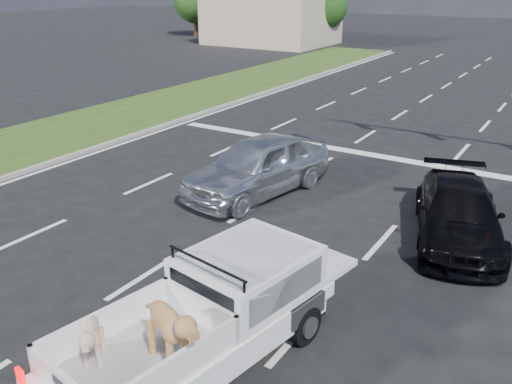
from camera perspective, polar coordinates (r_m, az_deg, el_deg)
ground at (r=10.19m, az=-4.47°, el=-11.56°), size 160.00×160.00×0.00m
road_markings at (r=15.36m, az=10.14°, el=0.10°), size 17.75×60.00×0.01m
grass_median_left at (r=21.72m, az=-19.86°, el=5.69°), size 5.00×60.00×0.10m
curb_left at (r=19.89m, az=-15.41°, el=4.88°), size 0.15×60.00×0.14m
building_left at (r=49.75m, az=1.65°, el=17.86°), size 10.00×8.00×4.40m
tree_far_a at (r=56.98m, az=-6.46°, el=19.33°), size 4.20×4.20×5.40m
tree_far_b at (r=53.49m, az=-1.09°, el=19.30°), size 4.20×4.20×5.40m
tree_far_c at (r=49.58m, az=7.13°, el=18.96°), size 4.20×4.20×5.40m
pickup_truck at (r=8.35m, az=-5.17°, el=-13.06°), size 2.47×4.95×1.77m
silver_sedan at (r=14.75m, az=0.17°, el=2.80°), size 2.73×4.93×1.59m
black_coupe at (r=12.98m, az=20.51°, el=-2.13°), size 3.00×4.69×1.26m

